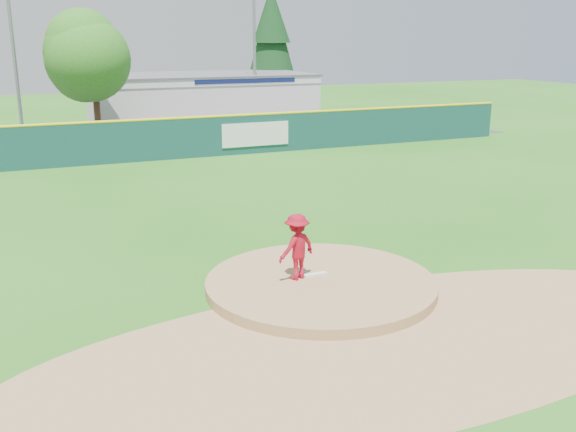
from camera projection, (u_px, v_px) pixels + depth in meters
name	position (u px, v px, depth m)	size (l,w,h in m)	color
ground	(321.00, 289.00, 15.35)	(120.00, 120.00, 0.00)	#286B19
pitchers_mound	(321.00, 289.00, 15.35)	(5.50, 5.50, 0.50)	#9E774C
pitching_rubber	(315.00, 274.00, 15.54)	(0.60, 0.15, 0.04)	white
infield_dirt_arc	(386.00, 342.00, 12.69)	(15.40, 15.40, 0.01)	#9E774C
parking_lot	(129.00, 135.00, 39.28)	(44.00, 16.00, 0.02)	#38383A
pitcher	(297.00, 247.00, 15.11)	(1.03, 0.59, 1.60)	maroon
van	(208.00, 128.00, 37.69)	(2.00, 4.35, 1.21)	silver
pool_building_grp	(201.00, 97.00, 45.52)	(15.20, 8.20, 3.31)	silver
fence_banners	(93.00, 144.00, 29.80)	(19.68, 0.04, 1.20)	#60160D
outfield_fence	(159.00, 138.00, 31.01)	(40.00, 0.14, 2.07)	#133F3F
deciduous_tree	(93.00, 60.00, 35.53)	(5.60, 5.60, 7.36)	#382314
conifer_tree	(271.00, 40.00, 50.65)	(4.40, 4.40, 9.50)	#382314
light_pole_left	(12.00, 32.00, 35.39)	(1.75, 0.25, 11.00)	gray
light_pole_right	(254.00, 41.00, 42.94)	(1.75, 0.25, 10.00)	gray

